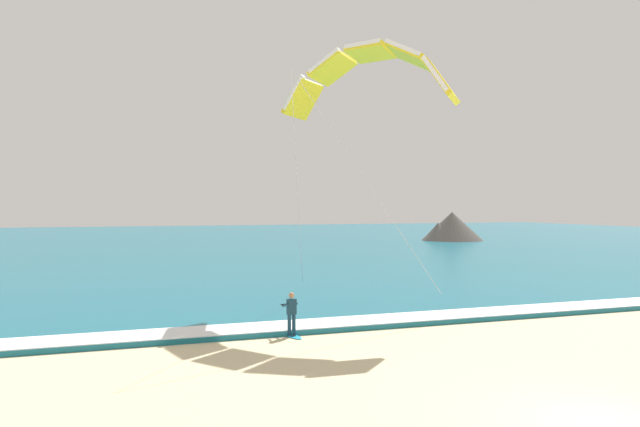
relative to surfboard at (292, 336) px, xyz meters
name	(u,v)px	position (x,y,z in m)	size (l,w,h in m)	color
ground_plane	(603,424)	(4.40, -10.84, -0.03)	(200.00, 200.00, 0.00)	beige
sea	(207,241)	(4.40, 59.97, 0.07)	(200.00, 120.00, 0.20)	#146075
surf_foam	(385,319)	(4.40, 0.97, 0.19)	(200.00, 1.92, 0.04)	white
surfboard	(292,336)	(0.00, 0.00, 0.00)	(0.74, 1.46, 0.09)	#239EC6
kitesurfer	(291,312)	(0.00, 0.02, 0.91)	(0.60, 0.59, 1.69)	#143347
kite_primary	(368,71)	(4.74, 3.71, 11.30)	(7.86, 7.86, 11.39)	yellow
headland_right	(450,228)	(36.40, 48.93, 1.93)	(9.08, 8.87, 4.14)	#47423D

